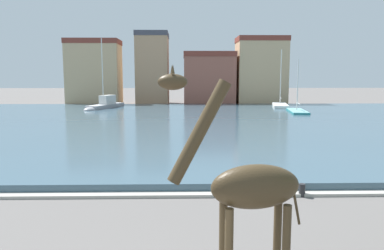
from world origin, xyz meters
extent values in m
cube|color=#3D5666|center=(0.00, 30.82, 0.20)|extent=(81.20, 43.41, 0.40)
cube|color=#ADA89E|center=(0.00, 8.87, 0.06)|extent=(81.20, 0.50, 0.12)
ellipsoid|color=#42331E|center=(1.83, 1.84, 2.52)|extent=(1.78, 0.88, 0.84)
cylinder|color=#42331E|center=(0.77, 1.68, 3.57)|extent=(1.17, 0.41, 1.88)
ellipsoid|color=#42331E|center=(0.31, 1.61, 4.45)|extent=(0.56, 0.35, 0.28)
cone|color=#42331E|center=(0.32, 1.54, 4.67)|extent=(0.06, 0.06, 0.16)
cone|color=#42331E|center=(0.30, 1.68, 4.67)|extent=(0.06, 0.06, 0.16)
cylinder|color=#42331E|center=(2.62, 1.96, 2.17)|extent=(0.24, 0.08, 0.89)
cube|color=white|center=(14.11, 46.39, 0.37)|extent=(3.24, 7.38, 0.74)
ellipsoid|color=white|center=(14.76, 49.72, 0.37)|extent=(2.16, 2.79, 0.70)
cube|color=silver|center=(14.11, 46.39, 0.77)|extent=(3.17, 7.24, 0.06)
cylinder|color=silver|center=(14.21, 46.91, 4.55)|extent=(0.12, 0.12, 7.63)
cylinder|color=silver|center=(13.97, 45.69, 1.64)|extent=(0.56, 2.47, 0.08)
cube|color=#939399|center=(-10.06, 45.14, 0.42)|extent=(3.92, 7.63, 0.84)
ellipsoid|color=#939399|center=(-11.18, 41.76, 0.42)|extent=(2.24, 2.96, 0.80)
cube|color=#B1B1B5|center=(-10.06, 45.14, 0.87)|extent=(3.84, 7.48, 0.06)
cube|color=silver|center=(-9.89, 45.67, 1.50)|extent=(1.92, 2.85, 1.18)
cylinder|color=silver|center=(-10.24, 44.61, 5.21)|extent=(0.12, 0.12, 8.73)
cylinder|color=silver|center=(-9.83, 45.85, 1.74)|extent=(0.90, 2.51, 0.08)
cube|color=teal|center=(14.07, 38.42, 0.29)|extent=(2.77, 6.73, 0.57)
ellipsoid|color=teal|center=(14.52, 41.49, 0.29)|extent=(1.96, 2.50, 0.54)
cube|color=#6EA5A8|center=(14.07, 38.42, 0.60)|extent=(2.72, 6.60, 0.06)
cylinder|color=silver|center=(14.14, 38.90, 3.64)|extent=(0.12, 0.12, 6.14)
cylinder|color=silver|center=(13.97, 37.77, 1.47)|extent=(0.42, 2.27, 0.08)
cylinder|color=#232326|center=(5.02, 8.72, 0.25)|extent=(0.24, 0.24, 0.50)
cube|color=tan|center=(-13.88, 55.42, 4.86)|extent=(8.21, 5.32, 9.72)
cube|color=brown|center=(-13.88, 55.42, 10.12)|extent=(8.38, 5.43, 0.80)
cube|color=tan|center=(-4.64, 57.77, 5.55)|extent=(5.23, 6.70, 11.11)
cube|color=#42424C|center=(-4.64, 57.77, 11.51)|extent=(5.34, 6.83, 0.80)
cube|color=#8E5142|center=(4.71, 56.55, 3.87)|extent=(8.16, 7.90, 7.75)
cube|color=brown|center=(4.71, 56.55, 8.15)|extent=(8.32, 8.06, 0.80)
cube|color=tan|center=(13.20, 55.55, 5.09)|extent=(7.88, 5.37, 10.18)
cube|color=brown|center=(13.20, 55.55, 10.58)|extent=(8.03, 5.47, 0.80)
camera|label=1|loc=(0.49, -4.73, 4.54)|focal=34.30mm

